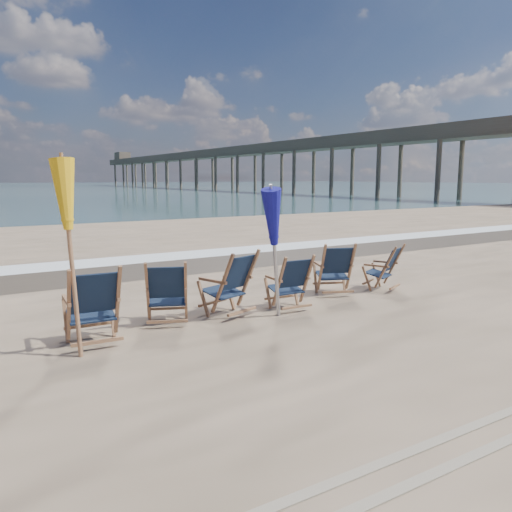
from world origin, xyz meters
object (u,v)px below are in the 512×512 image
Objects in this scene: fishing_pier at (229,164)px; umbrella_yellow at (69,205)px; beach_chair_0 at (118,304)px; beach_chair_3 at (307,281)px; beach_chair_5 at (394,266)px; umbrella_blue at (276,221)px; beach_chair_1 at (186,293)px; beach_chair_2 at (248,281)px; beach_chair_4 at (351,269)px.

umbrella_yellow is at bearing -119.51° from fishing_pier.
beach_chair_0 is 3.18m from beach_chair_3.
umbrella_blue reaches higher than beach_chair_5.
umbrella_yellow is (-1.66, -0.44, 1.35)m from beach_chair_1.
beach_chair_2 is 1.06× the size of beach_chair_4.
umbrella_yellow reaches higher than beach_chair_2.
beach_chair_3 is 4.00m from umbrella_yellow.
beach_chair_4 is (3.38, 0.18, 0.01)m from beach_chair_1.
beach_chair_0 is 83.00m from fishing_pier.
beach_chair_0 is at bearing 27.94° from beach_chair_4.
beach_chair_4 reaches higher than beach_chair_5.
beach_chair_3 is 0.01× the size of fishing_pier.
beach_chair_4 is (1.30, 0.37, 0.03)m from beach_chair_3.
beach_chair_1 is 0.48× the size of umbrella_blue.
umbrella_yellow is (-0.57, -0.12, 1.31)m from beach_chair_0.
beach_chair_0 is 0.01× the size of fishing_pier.
umbrella_blue is at bearing 87.63° from beach_chair_2.
fishing_pier reaches higher than beach_chair_2.
beach_chair_3 is 1.04× the size of beach_chair_5.
beach_chair_1 is 3.39m from beach_chair_4.
umbrella_yellow reaches higher than beach_chair_5.
beach_chair_3 is at bearing -15.92° from beach_chair_5.
umbrella_blue reaches higher than beach_chair_0.
beach_chair_1 is 0.99× the size of beach_chair_4.
beach_chair_0 is 0.53× the size of umbrella_blue.
beach_chair_3 is at bearing -117.29° from fishing_pier.
beach_chair_1 is at bearing -22.38° from beach_chair_5.
beach_chair_3 is 2.47m from beach_chair_5.
beach_chair_0 is 1.14× the size of beach_chair_3.
umbrella_yellow is (-6.18, -0.63, 1.40)m from beach_chair_5.
beach_chair_3 is at bearing -162.54° from beach_chair_1.
beach_chair_0 is 1.02× the size of beach_chair_2.
fishing_pier reaches higher than beach_chair_4.
beach_chair_4 is 1.14m from beach_chair_5.
beach_chair_3 is at bearing 37.63° from beach_chair_4.
umbrella_blue is (0.16, -0.54, 1.00)m from beach_chair_2.
beach_chair_4 is at bearing -154.24° from beach_chair_1.
beach_chair_4 is at bearing -160.08° from beach_chair_3.
beach_chair_0 reaches higher than beach_chair_3.
umbrella_blue is at bearing 38.07° from beach_chair_4.
umbrella_yellow is (-3.75, -0.25, 1.38)m from beach_chair_3.
beach_chair_0 reaches higher than beach_chair_2.
beach_chair_2 is 1.00m from beach_chair_3.
beach_chair_4 is at bearing 7.01° from umbrella_yellow.
beach_chair_0 is 1.09× the size of beach_chair_1.
beach_chair_2 is at bearing -151.89° from beach_chair_1.
beach_chair_1 reaches higher than beach_chair_5.
beach_chair_4 is 2.41m from umbrella_blue.
beach_chair_2 is at bearing 23.48° from beach_chair_4.
beach_chair_5 is 0.38× the size of umbrella_yellow.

